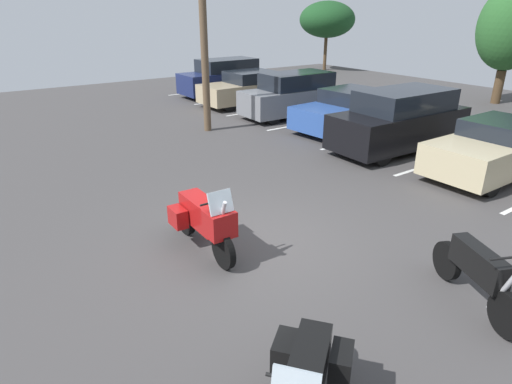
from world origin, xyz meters
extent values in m
cube|color=#423F3F|center=(0.00, 0.00, -0.05)|extent=(44.00, 44.00, 0.10)
cylinder|color=black|center=(0.39, -0.98, 0.34)|extent=(0.68, 0.13, 0.68)
cylinder|color=black|center=(-1.17, -0.95, 0.34)|extent=(0.68, 0.13, 0.68)
cube|color=#A51414|center=(-0.39, -0.97, 0.78)|extent=(1.17, 0.43, 0.52)
cylinder|color=#B2B2B7|center=(0.27, -0.98, 0.76)|extent=(0.52, 0.08, 1.14)
cylinder|color=black|center=(0.19, -0.98, 1.22)|extent=(0.05, 0.62, 0.04)
cube|color=#A51414|center=(0.29, -0.98, 0.83)|extent=(0.45, 0.49, 0.47)
cube|color=#B2C1CC|center=(0.34, -0.98, 1.26)|extent=(0.17, 0.44, 0.39)
cube|color=#A51414|center=(-0.73, -0.62, 0.64)|extent=(0.44, 0.25, 0.36)
cube|color=#A51414|center=(-0.75, -1.30, 0.64)|extent=(0.44, 0.25, 0.36)
cylinder|color=black|center=(3.18, -1.31, 0.34)|extent=(0.51, 0.60, 0.68)
cube|color=black|center=(3.65, -1.90, 0.75)|extent=(0.98, 1.11, 0.46)
cylinder|color=black|center=(3.98, -2.32, 1.15)|extent=(0.51, 0.41, 0.04)
cube|color=black|center=(3.69, -1.43, 0.64)|extent=(0.46, 0.49, 0.36)
cube|color=black|center=(3.18, -1.83, 0.64)|extent=(0.46, 0.49, 0.36)
cylinder|color=black|center=(4.17, 1.37, 0.33)|extent=(0.65, 0.39, 0.66)
cylinder|color=black|center=(2.84, 1.98, 0.33)|extent=(0.65, 0.39, 0.66)
cube|color=black|center=(3.51, 1.67, 0.74)|extent=(1.11, 0.70, 0.45)
cylinder|color=#B2B2B7|center=(4.06, 1.42, 0.75)|extent=(0.49, 0.28, 1.13)
cylinder|color=black|center=(3.99, 1.45, 1.14)|extent=(0.29, 0.58, 0.04)
cube|color=silver|center=(-15.83, 7.62, 0.00)|extent=(0.12, 4.63, 0.01)
cube|color=silver|center=(-12.84, 7.62, 0.00)|extent=(0.12, 4.63, 0.01)
cube|color=silver|center=(-9.84, 7.62, 0.00)|extent=(0.12, 4.63, 0.01)
cube|color=silver|center=(-6.85, 7.62, 0.00)|extent=(0.12, 4.63, 0.01)
cube|color=silver|center=(-3.86, 7.62, 0.00)|extent=(0.12, 4.63, 0.01)
cube|color=silver|center=(-0.87, 7.62, 0.00)|extent=(0.12, 4.63, 0.01)
cube|color=navy|center=(-14.11, 7.77, 0.73)|extent=(1.94, 4.70, 1.02)
cube|color=black|center=(-14.12, 8.00, 1.56)|extent=(1.76, 3.01, 0.64)
cylinder|color=black|center=(-13.28, 6.20, 0.34)|extent=(0.23, 0.68, 0.68)
cylinder|color=black|center=(-14.89, 6.17, 0.34)|extent=(0.23, 0.68, 0.68)
cylinder|color=black|center=(-13.34, 9.37, 0.34)|extent=(0.23, 0.68, 0.68)
cylinder|color=black|center=(-14.94, 9.34, 0.34)|extent=(0.23, 0.68, 0.68)
cube|color=tan|center=(-11.37, 7.45, 0.64)|extent=(2.02, 4.64, 0.83)
cube|color=black|center=(-11.38, 7.64, 1.31)|extent=(1.81, 2.20, 0.51)
cylinder|color=black|center=(-10.51, 5.90, 0.35)|extent=(0.23, 0.71, 0.70)
cylinder|color=black|center=(-12.17, 5.87, 0.35)|extent=(0.23, 0.71, 0.70)
cylinder|color=black|center=(-10.57, 9.02, 0.35)|extent=(0.23, 0.71, 0.70)
cylinder|color=black|center=(-12.24, 8.99, 0.35)|extent=(0.23, 0.71, 0.70)
cube|color=slate|center=(-8.23, 7.55, 0.69)|extent=(1.89, 4.38, 0.97)
cube|color=black|center=(-8.22, 7.86, 1.50)|extent=(1.72, 2.98, 0.66)
cylinder|color=black|center=(-7.50, 6.06, 0.31)|extent=(0.23, 0.63, 0.62)
cylinder|color=black|center=(-9.03, 6.09, 0.31)|extent=(0.23, 0.63, 0.62)
cylinder|color=black|center=(-7.43, 9.01, 0.31)|extent=(0.23, 0.63, 0.62)
cylinder|color=black|center=(-8.96, 9.04, 0.31)|extent=(0.23, 0.63, 0.62)
cube|color=#2D519E|center=(-5.23, 7.81, 0.63)|extent=(2.21, 4.48, 0.81)
cube|color=black|center=(-5.25, 8.06, 1.29)|extent=(1.88, 2.07, 0.50)
cylinder|color=black|center=(-4.31, 6.40, 0.34)|extent=(0.27, 0.70, 0.68)
cylinder|color=black|center=(-5.93, 6.28, 0.34)|extent=(0.27, 0.70, 0.68)
cylinder|color=black|center=(-4.53, 9.35, 0.34)|extent=(0.27, 0.70, 0.68)
cylinder|color=black|center=(-6.15, 9.23, 0.34)|extent=(0.27, 0.70, 0.68)
cube|color=black|center=(-2.46, 7.35, 0.75)|extent=(2.04, 4.82, 1.08)
cube|color=black|center=(-2.45, 7.51, 1.62)|extent=(1.84, 3.16, 0.66)
cylinder|color=black|center=(-1.67, 5.71, 0.33)|extent=(0.24, 0.67, 0.66)
cylinder|color=black|center=(-3.32, 5.75, 0.33)|extent=(0.24, 0.67, 0.66)
cylinder|color=black|center=(-1.59, 8.95, 0.33)|extent=(0.24, 0.67, 0.66)
cylinder|color=black|center=(-3.24, 8.99, 0.33)|extent=(0.24, 0.67, 0.66)
cube|color=#C1B289|center=(0.58, 7.54, 0.65)|extent=(1.89, 4.29, 0.84)
cube|color=black|center=(0.58, 7.87, 1.29)|extent=(1.73, 1.91, 0.44)
cylinder|color=black|center=(1.40, 6.09, 0.35)|extent=(0.22, 0.70, 0.70)
cylinder|color=black|center=(-0.22, 6.08, 0.35)|extent=(0.22, 0.70, 0.70)
cylinder|color=black|center=(-0.23, 9.00, 0.35)|extent=(0.22, 0.70, 0.70)
cylinder|color=brown|center=(-8.19, 3.47, 4.29)|extent=(0.27, 0.27, 8.57)
cylinder|color=#4C3823|center=(-18.84, 19.54, 1.15)|extent=(0.24, 0.24, 2.30)
ellipsoid|color=#19421E|center=(-18.84, 19.54, 3.58)|extent=(4.03, 4.03, 2.55)
cylinder|color=#4C3823|center=(-4.64, 17.65, 0.78)|extent=(0.43, 0.43, 1.57)
ellipsoid|color=#285B28|center=(-4.64, 17.65, 3.50)|extent=(2.95, 2.95, 3.86)
camera|label=1|loc=(6.21, -4.36, 4.29)|focal=30.56mm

